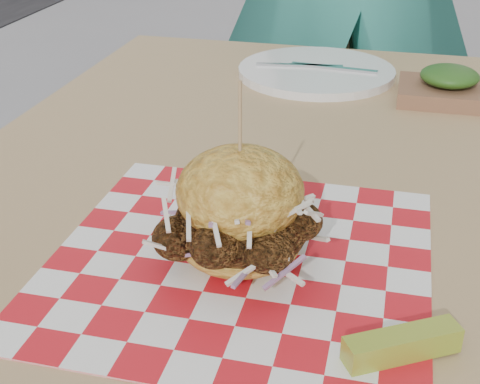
% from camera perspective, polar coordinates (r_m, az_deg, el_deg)
% --- Properties ---
extents(patio_table, '(0.80, 1.20, 0.75)m').
position_cam_1_polar(patio_table, '(0.84, 2.28, -3.76)').
color(patio_table, tan).
rests_on(patio_table, ground).
extents(patio_chair, '(0.47, 0.48, 0.95)m').
position_cam_1_polar(patio_chair, '(1.76, 8.27, 8.95)').
color(patio_chair, tan).
rests_on(patio_chair, ground).
extents(paper_liner, '(0.36, 0.36, 0.00)m').
position_cam_1_polar(paper_liner, '(0.65, 0.00, -5.78)').
color(paper_liner, red).
rests_on(paper_liner, patio_table).
extents(sandwich, '(0.16, 0.16, 0.18)m').
position_cam_1_polar(sandwich, '(0.62, 0.00, -1.89)').
color(sandwich, gold).
rests_on(sandwich, paper_liner).
extents(pickle_spear, '(0.09, 0.07, 0.02)m').
position_cam_1_polar(pickle_spear, '(0.55, 13.66, -12.52)').
color(pickle_spear, '#98AC32').
rests_on(pickle_spear, paper_liner).
extents(place_setting, '(0.27, 0.27, 0.02)m').
position_cam_1_polar(place_setting, '(1.18, 6.53, 10.18)').
color(place_setting, white).
rests_on(place_setting, patio_table).
extents(kraft_tray, '(0.15, 0.12, 0.06)m').
position_cam_1_polar(kraft_tray, '(1.10, 17.33, 8.57)').
color(kraft_tray, brown).
rests_on(kraft_tray, patio_table).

